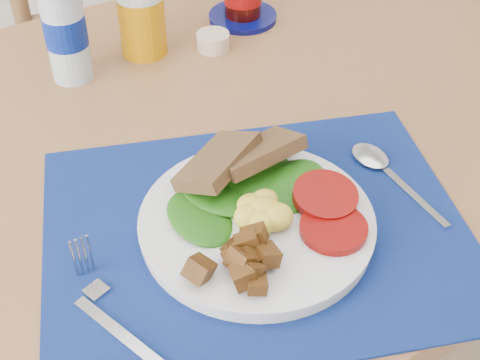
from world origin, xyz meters
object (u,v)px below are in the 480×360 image
at_px(chair_far, 113,50).
at_px(juice_glass, 142,23).
at_px(breakfast_plate, 254,221).
at_px(water_bottle, 63,21).

bearing_deg(chair_far, juice_glass, 96.72).
relative_size(chair_far, juice_glass, 9.97).
relative_size(breakfast_plate, juice_glass, 2.63).
height_order(chair_far, juice_glass, chair_far).
relative_size(chair_far, water_bottle, 4.77).
xyz_separation_m(chair_far, water_bottle, (-0.20, -0.38, 0.30)).
height_order(chair_far, breakfast_plate, chair_far).
distance_m(chair_far, breakfast_plate, 0.87).
height_order(breakfast_plate, water_bottle, water_bottle).
height_order(water_bottle, juice_glass, water_bottle).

